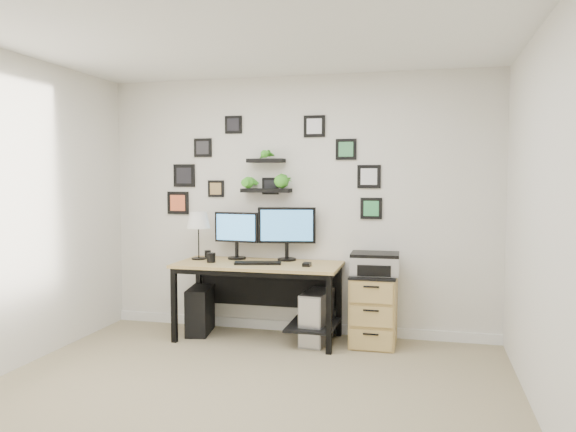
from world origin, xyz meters
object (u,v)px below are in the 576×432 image
(pc_tower_grey, at_px, (317,317))
(file_cabinet, at_px, (374,309))
(desk, at_px, (263,275))
(monitor_right, at_px, (287,229))
(monitor_left, at_px, (236,232))
(printer, at_px, (375,264))
(table_lamp, at_px, (198,221))
(mug, at_px, (211,258))
(pc_tower_black, at_px, (200,310))

(pc_tower_grey, distance_m, file_cabinet, 0.55)
(pc_tower_grey, bearing_deg, desk, 178.61)
(monitor_right, bearing_deg, desk, -134.84)
(monitor_right, bearing_deg, monitor_left, -176.55)
(pc_tower_grey, bearing_deg, printer, 7.22)
(table_lamp, height_order, printer, table_lamp)
(table_lamp, bearing_deg, pc_tower_grey, -3.68)
(monitor_left, distance_m, monitor_right, 0.52)
(monitor_left, relative_size, printer, 1.04)
(table_lamp, distance_m, pc_tower_grey, 1.53)
(pc_tower_grey, relative_size, file_cabinet, 0.77)
(mug, height_order, file_cabinet, mug)
(mug, relative_size, pc_tower_black, 0.20)
(desk, height_order, file_cabinet, desk)
(monitor_right, relative_size, table_lamp, 1.18)
(pc_tower_black, bearing_deg, monitor_right, 1.02)
(table_lamp, relative_size, file_cabinet, 0.72)
(file_cabinet, bearing_deg, pc_tower_grey, -172.41)
(pc_tower_black, distance_m, file_cabinet, 1.75)
(monitor_right, distance_m, printer, 0.95)
(desk, xyz_separation_m, mug, (-0.49, -0.11, 0.17))
(monitor_right, height_order, file_cabinet, monitor_right)
(pc_tower_grey, bearing_deg, file_cabinet, 7.59)
(desk, height_order, pc_tower_black, desk)
(pc_tower_black, distance_m, printer, 1.84)
(desk, relative_size, file_cabinet, 2.39)
(printer, bearing_deg, monitor_left, 175.61)
(mug, bearing_deg, printer, 5.87)
(desk, distance_m, monitor_left, 0.54)
(pc_tower_black, bearing_deg, pc_tower_grey, -11.79)
(pc_tower_grey, distance_m, printer, 0.76)
(monitor_right, distance_m, pc_tower_grey, 0.92)
(monitor_left, height_order, mug, monitor_left)
(monitor_right, height_order, mug, monitor_right)
(monitor_right, xyz_separation_m, table_lamp, (-0.89, -0.13, 0.07))
(monitor_right, xyz_separation_m, pc_tower_black, (-0.87, -0.17, -0.83))
(desk, relative_size, pc_tower_grey, 3.10)
(pc_tower_black, xyz_separation_m, pc_tower_grey, (1.22, -0.04, 0.01))
(desk, height_order, mug, mug)
(monitor_right, height_order, table_lamp, monitor_right)
(mug, xyz_separation_m, printer, (1.58, 0.16, -0.02))
(desk, height_order, monitor_left, monitor_left)
(monitor_left, xyz_separation_m, printer, (1.41, -0.11, -0.26))
(mug, distance_m, file_cabinet, 1.64)
(desk, relative_size, monitor_left, 3.34)
(desk, bearing_deg, printer, 2.94)
(table_lamp, height_order, mug, table_lamp)
(file_cabinet, bearing_deg, mug, -174.01)
(mug, height_order, pc_tower_grey, mug)
(file_cabinet, relative_size, printer, 1.46)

